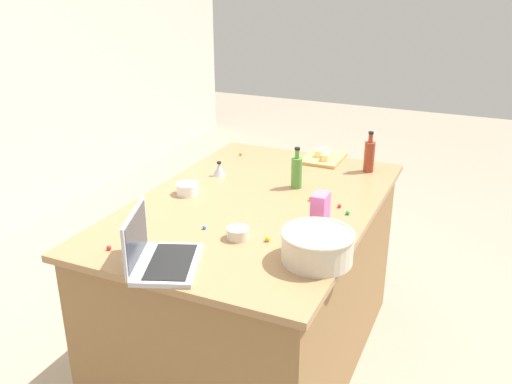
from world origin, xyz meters
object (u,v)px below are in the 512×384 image
at_px(laptop, 158,255).
at_px(butter_stick_right, 322,152).
at_px(ramekin_medium, 187,189).
at_px(bottle_soy, 369,156).
at_px(kitchen_timer, 219,169).
at_px(mixing_bowl_large, 317,246).
at_px(ramekin_small, 238,233).
at_px(butter_stick_left, 326,156).
at_px(candy_bag, 320,213).
at_px(cutting_board, 324,158).
at_px(bottle_olive, 297,172).

bearing_deg(laptop, butter_stick_right, -6.40).
bearing_deg(ramekin_medium, bottle_soy, -46.88).
xyz_separation_m(butter_stick_right, kitchen_timer, (-0.51, 0.41, -0.00)).
bearing_deg(mixing_bowl_large, ramekin_small, 82.51).
height_order(mixing_bowl_large, butter_stick_left, mixing_bowl_large).
relative_size(ramekin_medium, candy_bag, 0.64).
relative_size(bottle_soy, butter_stick_right, 2.03).
distance_m(kitchen_timer, candy_bag, 0.82).
relative_size(cutting_board, butter_stick_right, 2.44).
bearing_deg(ramekin_small, laptop, 151.91).
xyz_separation_m(laptop, ramekin_medium, (0.65, 0.26, -0.02)).
bearing_deg(ramekin_small, butter_stick_left, -1.92).
xyz_separation_m(laptop, bottle_soy, (1.34, -0.47, 0.04)).
bearing_deg(mixing_bowl_large, candy_bag, 15.92).
bearing_deg(bottle_soy, laptop, 160.79).
bearing_deg(butter_stick_left, laptop, 171.53).
bearing_deg(bottle_soy, ramekin_medium, 133.12).
distance_m(cutting_board, butter_stick_right, 0.05).
distance_m(mixing_bowl_large, kitchen_timer, 1.02).
bearing_deg(bottle_soy, butter_stick_right, 68.65).
bearing_deg(butter_stick_left, mixing_bowl_large, -164.27).
bearing_deg(candy_bag, bottle_soy, -0.80).
relative_size(cutting_board, candy_bag, 1.58).
bearing_deg(kitchen_timer, bottle_soy, -61.35).
bearing_deg(mixing_bowl_large, cutting_board, 16.41).
xyz_separation_m(butter_stick_left, candy_bag, (-0.88, -0.25, 0.05)).
distance_m(mixing_bowl_large, butter_stick_right, 1.23).
xyz_separation_m(mixing_bowl_large, bottle_olive, (0.68, 0.33, 0.02)).
xyz_separation_m(mixing_bowl_large, cutting_board, (1.15, 0.34, -0.05)).
bearing_deg(laptop, butter_stick_left, -8.47).
relative_size(ramekin_medium, kitchen_timer, 1.41).
bearing_deg(mixing_bowl_large, laptop, 117.82).
bearing_deg(kitchen_timer, bottle_olive, -89.40).
height_order(butter_stick_left, ramekin_medium, same).
xyz_separation_m(laptop, ramekin_small, (0.32, -0.17, -0.02)).
height_order(bottle_soy, kitchen_timer, bottle_soy).
height_order(cutting_board, kitchen_timer, kitchen_timer).
xyz_separation_m(bottle_soy, ramekin_medium, (-0.68, 0.73, -0.06)).
distance_m(bottle_olive, cutting_board, 0.48).
bearing_deg(bottle_olive, kitchen_timer, 90.60).
bearing_deg(cutting_board, laptop, 172.57).
xyz_separation_m(butter_stick_left, kitchen_timer, (-0.45, 0.45, -0.00)).
bearing_deg(cutting_board, candy_bag, -163.46).
bearing_deg(candy_bag, ramekin_small, 124.94).
height_order(mixing_bowl_large, candy_bag, candy_bag).
bearing_deg(butter_stick_left, butter_stick_right, 37.66).
relative_size(laptop, butter_stick_left, 3.35).
bearing_deg(candy_bag, mixing_bowl_large, -164.08).
relative_size(bottle_olive, ramekin_medium, 1.93).
bearing_deg(candy_bag, kitchen_timer, 58.31).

